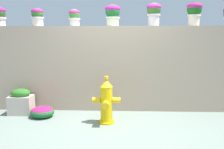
# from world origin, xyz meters

# --- Properties ---
(ground_plane) EXTENTS (24.00, 24.00, 0.00)m
(ground_plane) POSITION_xyz_m (0.00, 0.00, 0.00)
(ground_plane) COLOR slate
(stone_wall) EXTENTS (5.41, 0.38, 1.76)m
(stone_wall) POSITION_xyz_m (0.00, 1.22, 0.88)
(stone_wall) COLOR tan
(stone_wall) RESTS_ON ground
(potted_plant_1) EXTENTS (0.27, 0.27, 0.38)m
(potted_plant_1) POSITION_xyz_m (-1.59, 1.21, 1.98)
(potted_plant_1) COLOR silver
(potted_plant_1) RESTS_ON stone_wall
(potted_plant_2) EXTENTS (0.24, 0.24, 0.35)m
(potted_plant_2) POSITION_xyz_m (-0.83, 1.26, 1.97)
(potted_plant_2) COLOR silver
(potted_plant_2) RESTS_ON stone_wall
(potted_plant_3) EXTENTS (0.32, 0.32, 0.45)m
(potted_plant_3) POSITION_xyz_m (-0.03, 1.25, 2.03)
(potted_plant_3) COLOR beige
(potted_plant_3) RESTS_ON stone_wall
(potted_plant_4) EXTENTS (0.30, 0.30, 0.47)m
(potted_plant_4) POSITION_xyz_m (0.81, 1.22, 2.05)
(potted_plant_4) COLOR silver
(potted_plant_4) RESTS_ON stone_wall
(potted_plant_5) EXTENTS (0.31, 0.31, 0.49)m
(potted_plant_5) POSITION_xyz_m (1.64, 1.26, 2.06)
(potted_plant_5) COLOR beige
(potted_plant_5) RESTS_ON stone_wall
(fire_hydrant) EXTENTS (0.51, 0.41, 0.85)m
(fire_hydrant) POSITION_xyz_m (-0.11, 0.34, 0.39)
(fire_hydrant) COLOR #E4B70C
(fire_hydrant) RESTS_ON ground
(flower_bush_left) EXTENTS (0.46, 0.41, 0.21)m
(flower_bush_left) POSITION_xyz_m (-1.37, 0.60, 0.11)
(flower_bush_left) COLOR #1B5E2C
(flower_bush_left) RESTS_ON ground
(planter_box) EXTENTS (0.46, 0.33, 0.52)m
(planter_box) POSITION_xyz_m (-1.86, 0.78, 0.25)
(planter_box) COLOR #BAAA9A
(planter_box) RESTS_ON ground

